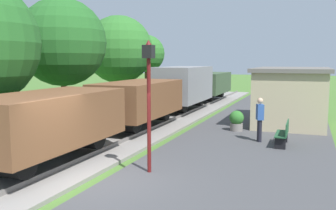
% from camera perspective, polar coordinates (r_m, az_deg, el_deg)
% --- Properties ---
extents(ground_plane, '(160.00, 160.00, 0.00)m').
position_cam_1_polar(ground_plane, '(10.11, -11.48, -12.79)').
color(ground_plane, '#47702D').
extents(platform_slab, '(6.00, 60.00, 0.25)m').
position_cam_1_polar(platform_slab, '(8.86, 6.86, -14.74)').
color(platform_slab, '#424244').
rests_on(platform_slab, ground).
extents(track_ballast, '(3.80, 60.00, 0.12)m').
position_cam_1_polar(track_ballast, '(11.51, -21.79, -10.38)').
color(track_ballast, gray).
rests_on(track_ballast, ground).
extents(rail_near, '(0.07, 60.00, 0.14)m').
position_cam_1_polar(rail_near, '(11.01, -19.02, -10.34)').
color(rail_near, slate).
rests_on(rail_near, track_ballast).
extents(rail_far, '(0.07, 60.00, 0.14)m').
position_cam_1_polar(rail_far, '(11.96, -24.38, -9.20)').
color(rail_far, slate).
rests_on(rail_far, track_ballast).
extents(freight_train, '(2.50, 26.00, 2.72)m').
position_cam_1_polar(freight_train, '(20.81, -0.39, 1.71)').
color(freight_train, brown).
rests_on(freight_train, rail_near).
extents(station_hut, '(3.50, 5.80, 2.78)m').
position_cam_1_polar(station_hut, '(19.27, 18.66, 1.43)').
color(station_hut, tan).
rests_on(station_hut, platform_slab).
extents(bench_near_hut, '(0.42, 1.50, 0.91)m').
position_cam_1_polar(bench_near_hut, '(14.18, 17.58, -4.21)').
color(bench_near_hut, '#1E4C2D').
rests_on(bench_near_hut, platform_slab).
extents(bench_down_platform, '(0.42, 1.50, 0.91)m').
position_cam_1_polar(bench_down_platform, '(23.68, 19.04, 0.12)').
color(bench_down_platform, '#1E4C2D').
rests_on(bench_down_platform, platform_slab).
extents(person_waiting, '(0.35, 0.44, 1.71)m').
position_cam_1_polar(person_waiting, '(14.59, 14.12, -1.95)').
color(person_waiting, black).
rests_on(person_waiting, platform_slab).
extents(potted_planter, '(0.64, 0.64, 0.92)m').
position_cam_1_polar(potted_planter, '(16.65, 10.64, -2.37)').
color(potted_planter, slate).
rests_on(potted_planter, platform_slab).
extents(lamp_post_near, '(0.28, 0.28, 3.70)m').
position_cam_1_polar(lamp_post_near, '(10.08, -3.02, 3.60)').
color(lamp_post_near, '#591414').
rests_on(lamp_post_near, platform_slab).
extents(tree_trackside_far, '(4.38, 4.38, 6.48)m').
position_cam_1_polar(tree_trackside_far, '(19.21, -16.16, 9.36)').
color(tree_trackside_far, '#4C3823').
rests_on(tree_trackside_far, ground).
extents(tree_field_left, '(4.67, 4.67, 6.47)m').
position_cam_1_polar(tree_field_left, '(25.80, -7.66, 8.55)').
color(tree_field_left, '#4C3823').
rests_on(tree_field_left, ground).
extents(tree_field_distant, '(3.17, 3.17, 5.55)m').
position_cam_1_polar(tree_field_distant, '(31.52, -3.43, 7.98)').
color(tree_field_distant, '#4C3823').
rests_on(tree_field_distant, ground).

